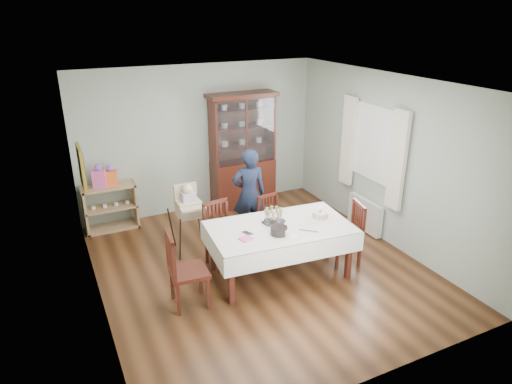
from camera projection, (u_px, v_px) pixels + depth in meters
floor at (260, 267)px, 6.81m from camera, size 5.00×5.00×0.00m
room_shell at (244, 148)px, 6.62m from camera, size 5.00×5.00×5.00m
dining_table at (280, 250)px, 6.50m from camera, size 2.09×1.31×0.76m
china_cabinet at (243, 149)px, 8.58m from camera, size 1.30×0.48×2.18m
sideboard at (111, 207)px, 7.86m from camera, size 0.90×0.38×0.80m
picture_frame at (81, 167)px, 5.97m from camera, size 0.04×0.48×0.58m
window at (375, 144)px, 7.38m from camera, size 0.04×1.02×1.22m
curtain_left at (398, 161)px, 6.87m from camera, size 0.07×0.30×1.55m
curtain_right at (348, 141)px, 7.91m from camera, size 0.07×0.30×1.55m
radiator at (365, 215)px, 7.82m from camera, size 0.10×0.80×0.55m
chair_far_left at (222, 247)px, 6.78m from camera, size 0.49×0.49×0.97m
chair_far_right at (273, 234)px, 7.21m from camera, size 0.46×0.46×0.89m
chair_end_left at (188, 283)px, 5.84m from camera, size 0.50×0.50×1.04m
chair_end_right at (345, 245)px, 6.84m from camera, size 0.51×0.51×0.95m
woman at (249, 194)px, 7.45m from camera, size 0.62×0.47×1.53m
high_chair at (190, 224)px, 7.17m from camera, size 0.49×0.49×1.10m
champagne_tray at (274, 218)px, 6.44m from camera, size 0.35×0.35×0.21m
birthday_cake at (320, 215)px, 6.59m from camera, size 0.26×0.26×0.18m
plate_stack_dark at (279, 230)px, 6.12m from camera, size 0.29×0.29×0.11m
plate_stack_white at (291, 232)px, 6.09m from camera, size 0.22×0.22×0.09m
napkin_stack at (246, 239)px, 5.99m from camera, size 0.18×0.18×0.02m
cutlery at (245, 234)px, 6.14m from camera, size 0.15×0.17×0.01m
cake_knife at (308, 231)px, 6.22m from camera, size 0.22×0.21×0.01m
gift_bag_pink at (99, 177)px, 7.58m from camera, size 0.25×0.21×0.41m
gift_bag_orange at (111, 176)px, 7.66m from camera, size 0.22×0.17×0.38m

